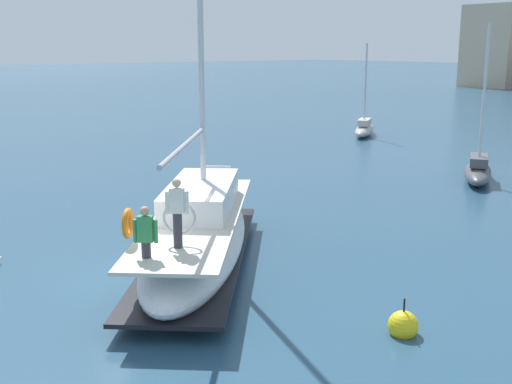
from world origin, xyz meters
name	(u,v)px	position (x,y,z in m)	size (l,w,h in m)	color
ground_plane	(150,278)	(0.00, 0.00, 0.00)	(400.00, 400.00, 0.00)	#284C66
main_sailboat	(198,234)	(0.02, 1.52, 0.91)	(8.73, 8.22, 13.10)	white
moored_sloop_near	(478,170)	(-1.55, 17.38, 0.52)	(3.53, 4.65, 6.79)	#4C4C51
moored_sloop_far	(364,129)	(-14.60, 24.51, 0.50)	(3.52, 4.44, 6.05)	#B7B2A8
mooring_buoy	(403,326)	(6.20, 2.48, 0.19)	(0.63, 0.63, 0.92)	yellow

